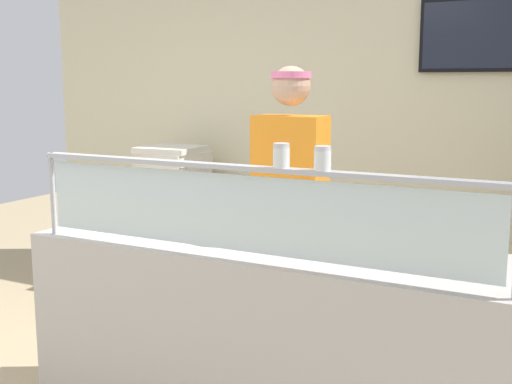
% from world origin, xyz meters
% --- Properties ---
extents(ground_plane, '(12.00, 12.00, 0.00)m').
position_xyz_m(ground_plane, '(1.14, 1.00, 0.00)').
color(ground_plane, tan).
rests_on(ground_plane, ground).
extents(shop_rear_unit, '(6.69, 0.13, 2.70)m').
position_xyz_m(shop_rear_unit, '(1.15, 2.60, 1.36)').
color(shop_rear_unit, beige).
rests_on(shop_rear_unit, ground).
extents(serving_counter, '(2.29, 0.67, 0.95)m').
position_xyz_m(serving_counter, '(1.14, 0.34, 0.47)').
color(serving_counter, '#BCB7B2').
rests_on(serving_counter, ground).
extents(sneeze_guard, '(2.11, 0.06, 0.40)m').
position_xyz_m(sneeze_guard, '(1.14, 0.06, 1.21)').
color(sneeze_guard, '#B2B5BC').
rests_on(sneeze_guard, serving_counter).
extents(pizza_tray, '(0.46, 0.46, 0.04)m').
position_xyz_m(pizza_tray, '(0.87, 0.41, 0.97)').
color(pizza_tray, '#9EA0A8').
rests_on(pizza_tray, serving_counter).
extents(pizza_server, '(0.15, 0.29, 0.01)m').
position_xyz_m(pizza_server, '(0.87, 0.39, 0.99)').
color(pizza_server, '#ADAFB7').
rests_on(pizza_server, pizza_tray).
extents(parmesan_shaker, '(0.07, 0.07, 0.10)m').
position_xyz_m(parmesan_shaker, '(1.31, 0.06, 1.39)').
color(parmesan_shaker, white).
rests_on(parmesan_shaker, sneeze_guard).
extents(pepper_flake_shaker, '(0.06, 0.06, 0.09)m').
position_xyz_m(pepper_flake_shaker, '(1.48, 0.06, 1.39)').
color(pepper_flake_shaker, white).
rests_on(pepper_flake_shaker, sneeze_guard).
extents(worker_figure, '(0.41, 0.50, 1.76)m').
position_xyz_m(worker_figure, '(0.95, 0.95, 1.01)').
color(worker_figure, '#23232D').
rests_on(worker_figure, ground).
extents(prep_shelf, '(0.70, 0.55, 0.85)m').
position_xyz_m(prep_shelf, '(-0.62, 2.11, 0.42)').
color(prep_shelf, '#B7BABF').
rests_on(prep_shelf, ground).
extents(pizza_box_stack, '(0.50, 0.49, 0.31)m').
position_xyz_m(pizza_box_stack, '(-0.63, 2.11, 1.00)').
color(pizza_box_stack, silver).
rests_on(pizza_box_stack, prep_shelf).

